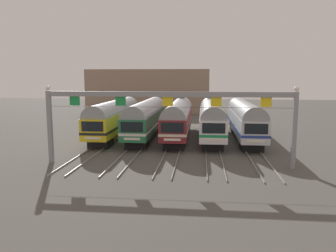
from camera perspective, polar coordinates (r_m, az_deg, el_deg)
name	(u,v)px	position (r m, az deg, el deg)	size (l,w,h in m)	color
ground_plane	(178,138)	(42.84, 1.78, -2.08)	(160.00, 160.00, 0.00)	#4C4944
track_bed	(185,121)	(59.61, 2.92, 0.89)	(18.00, 70.00, 0.15)	gray
commuter_train_yellow	(115,117)	(43.78, -9.04, 1.60)	(2.88, 18.06, 4.77)	gold
commuter_train_green	(146,117)	(42.92, -3.71, 1.55)	(2.88, 18.06, 4.77)	#236B42
commuter_train_maroon	(178,117)	(42.44, 1.80, 1.49)	(2.88, 18.06, 5.05)	maroon
commuter_train_white	(211,118)	(42.36, 7.37, 1.41)	(2.88, 18.06, 5.05)	white
commuter_train_silver	(245,118)	(42.67, 12.91, 1.32)	(2.88, 18.06, 4.77)	silver
catenary_gantry	(168,106)	(28.80, -0.05, 3.43)	(21.74, 0.44, 6.97)	gray
maintenance_building	(149,91)	(77.43, -3.20, 6.03)	(27.10, 10.00, 9.48)	gray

